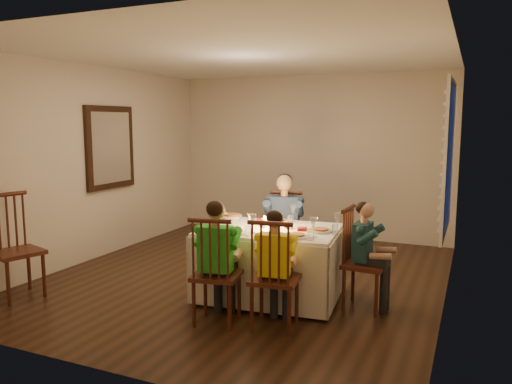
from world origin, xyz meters
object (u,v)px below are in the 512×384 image
at_px(dining_table, 270,248).
at_px(adult, 284,276).
at_px(child_green, 217,322).
at_px(chair_adult, 284,276).
at_px(chair_near_right, 275,327).
at_px(child_teal, 363,308).
at_px(chair_near_left, 217,322).
at_px(chair_extra, 21,297).
at_px(child_yellow, 275,327).
at_px(serving_bowl, 232,218).
at_px(chair_end, 363,308).

height_order(dining_table, adult, dining_table).
bearing_deg(child_green, chair_adult, -103.37).
bearing_deg(chair_adult, dining_table, -94.28).
distance_m(chair_adult, adult, 0.00).
relative_size(chair_near_right, child_teal, 0.95).
relative_size(chair_near_left, chair_extra, 0.92).
xyz_separation_m(adult, child_teal, (1.10, -0.65, 0.00)).
bearing_deg(chair_near_left, chair_extra, -3.68).
relative_size(adult, child_yellow, 1.15).
xyz_separation_m(chair_near_right, chair_extra, (-2.77, -0.37, 0.00)).
height_order(chair_near_left, chair_extra, chair_extra).
relative_size(child_green, serving_bowl, 5.24).
height_order(adult, serving_bowl, serving_bowl).
relative_size(chair_end, serving_bowl, 4.64).
distance_m(child_teal, serving_bowl, 1.74).
bearing_deg(child_green, chair_end, -152.92).
bearing_deg(child_teal, serving_bowl, 86.68).
height_order(chair_near_right, chair_extra, chair_extra).
xyz_separation_m(dining_table, chair_near_left, (-0.20, -0.82, -0.53)).
xyz_separation_m(chair_near_right, child_green, (-0.54, -0.11, 0.00)).
bearing_deg(child_green, child_teal, -152.92).
distance_m(chair_end, child_teal, 0.00).
xyz_separation_m(dining_table, child_teal, (0.98, 0.09, -0.53)).
bearing_deg(chair_near_right, child_teal, -136.35).
bearing_deg(chair_near_right, dining_table, -72.09).
height_order(child_teal, serving_bowl, serving_bowl).
height_order(chair_near_left, child_yellow, child_yellow).
bearing_deg(chair_extra, child_teal, -53.72).
bearing_deg(child_green, child_yellow, -179.27).
height_order(chair_near_right, adult, adult).
bearing_deg(dining_table, child_yellow, -70.30).
relative_size(dining_table, child_green, 1.33).
xyz_separation_m(chair_near_left, child_green, (0.00, 0.00, 0.00)).
height_order(chair_near_right, serving_bowl, serving_bowl).
xyz_separation_m(chair_near_right, child_teal, (0.64, 0.80, 0.00)).
bearing_deg(dining_table, chair_near_right, -70.30).
distance_m(dining_table, child_green, 1.00).
distance_m(dining_table, chair_extra, 2.72).
bearing_deg(chair_adult, child_green, -106.26).
xyz_separation_m(child_green, serving_bowl, (-0.37, 1.06, 0.78)).
bearing_deg(child_teal, chair_extra, 111.35).
xyz_separation_m(chair_end, child_teal, (0.00, 0.00, 0.00)).
bearing_deg(serving_bowl, chair_extra, -144.57).
relative_size(chair_adult, chair_end, 1.00).
xyz_separation_m(chair_near_left, chair_end, (1.18, 0.91, 0.00)).
relative_size(chair_extra, child_teal, 1.03).
bearing_deg(serving_bowl, chair_near_left, -70.97).
height_order(dining_table, chair_adult, dining_table).
relative_size(adult, serving_bowl, 5.66).
bearing_deg(chair_near_left, dining_table, -113.94).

